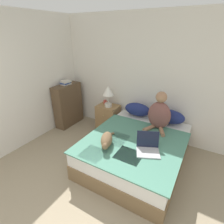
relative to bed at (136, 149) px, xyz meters
name	(u,v)px	position (x,y,z in m)	size (l,w,h in m)	color
wall_back	(154,80)	(-0.12, 1.04, 1.02)	(5.22, 0.05, 2.55)	silver
wall_side	(13,85)	(-2.25, -0.64, 1.02)	(0.05, 4.31, 2.55)	silver
bed	(136,149)	(0.00, 0.00, 0.00)	(1.57, 1.93, 0.52)	brown
pillow_near	(137,109)	(-0.34, 0.80, 0.40)	(0.56, 0.29, 0.27)	navy
pillow_far	(170,117)	(0.34, 0.80, 0.40)	(0.56, 0.29, 0.27)	navy
person_sitting	(159,114)	(0.21, 0.48, 0.56)	(0.41, 0.40, 0.71)	brown
cat_tabby	(107,140)	(-0.33, -0.46, 0.36)	(0.35, 0.57, 0.18)	brown
laptop_open	(148,148)	(0.29, -0.28, 0.32)	(0.44, 0.43, 0.27)	#B7B7BC
nightstand	(108,117)	(-1.06, 0.77, 0.04)	(0.49, 0.41, 0.60)	#937047
table_lamp	(108,93)	(-1.03, 0.73, 0.68)	(0.25, 0.25, 0.49)	beige
coffee_mug	(105,102)	(-1.20, 0.86, 0.39)	(0.12, 0.07, 0.08)	#B24238
bookshelf	(68,105)	(-2.06, 0.49, 0.25)	(0.28, 0.75, 1.03)	brown
book_stack_top	(66,83)	(-2.06, 0.50, 0.82)	(0.22, 0.23, 0.10)	beige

